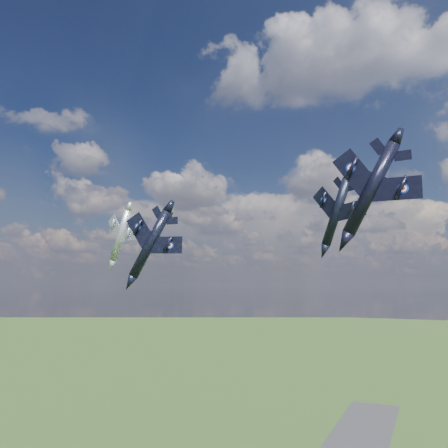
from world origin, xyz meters
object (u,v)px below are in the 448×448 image
at_px(jet_lead_navy, 150,244).
at_px(jet_left_silver, 120,235).
at_px(jet_right_navy, 371,189).
at_px(jet_high_navy, 336,212).

bearing_deg(jet_lead_navy, jet_left_silver, 130.73).
bearing_deg(jet_right_navy, jet_lead_navy, 160.88).
xyz_separation_m(jet_right_navy, jet_high_navy, (-8.68, 26.91, 2.28)).
height_order(jet_high_navy, jet_left_silver, jet_high_navy).
distance_m(jet_right_navy, jet_high_navy, 28.37).
xyz_separation_m(jet_lead_navy, jet_high_navy, (26.35, 15.50, 5.48)).
height_order(jet_right_navy, jet_high_navy, jet_high_navy).
height_order(jet_lead_navy, jet_high_navy, jet_high_navy).
relative_size(jet_lead_navy, jet_left_silver, 1.02).
distance_m(jet_high_navy, jet_left_silver, 45.71).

